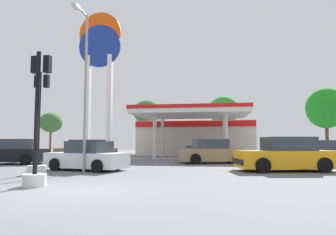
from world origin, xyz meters
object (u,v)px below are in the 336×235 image
Objects in this scene: tree_1 at (147,112)px; traffic_signal_1 at (38,144)px; tree_3 at (326,108)px; car_2 at (86,151)px; car_0 at (212,152)px; tree_0 at (51,123)px; car_1 at (11,153)px; car_3 at (285,156)px; tree_2 at (224,111)px; car_5 at (321,153)px; corner_streetlamp at (84,76)px; station_pole_sign at (99,64)px; traffic_signal_0 at (37,141)px; car_4 at (87,157)px.

traffic_signal_1 is at bearing -87.98° from tree_1.
tree_3 reaches higher than tree_1.
car_2 is 0.70× the size of tree_1.
car_0 is 27.00m from tree_0.
tree_1 is at bearing 77.31° from car_1.
car_3 is 0.73× the size of tree_1.
tree_0 reaches higher than traffic_signal_1.
tree_0 is 0.77× the size of tree_2.
corner_streetlamp is at bearing -150.69° from car_5.
tree_2 is (9.60, -1.19, -0.07)m from tree_1.
corner_streetlamp is at bearing -67.15° from car_2.
tree_1 is (-0.90, 25.48, 3.86)m from traffic_signal_1.
tree_0 reaches higher than car_2.
station_pole_sign is 3.11× the size of traffic_signal_0.
tree_2 reaches higher than traffic_signal_0.
car_0 is at bearing -29.78° from station_pole_sign.
car_4 is at bearing -70.67° from station_pole_sign.
car_4 is 4.03m from corner_streetlamp.
tree_1 is (-8.30, 17.14, 4.46)m from car_0.
tree_0 is 12.89m from tree_1.
car_1 is 1.09× the size of car_4.
tree_0 is (-10.76, 10.61, -4.72)m from station_pole_sign.
car_2 is at bearing -77.47° from station_pole_sign.
station_pole_sign is 2.58× the size of tree_0.
car_5 is 16.26m from traffic_signal_1.
car_0 is 1.02× the size of car_2.
car_5 is 0.82× the size of tree_0.
tree_3 reaches higher than traffic_signal_0.
tree_2 is at bearing -175.95° from tree_3.
tree_0 is at bearing -177.24° from tree_1.
car_1 is 11.42m from traffic_signal_0.
car_3 reaches higher than car_2.
tree_3 is (19.09, 22.87, 4.65)m from car_4.
tree_0 is 28.29m from corner_streetlamp.
traffic_signal_0 is 3.67m from traffic_signal_1.
station_pole_sign reaches higher than corner_streetlamp.
tree_3 is (21.25, -0.36, 0.12)m from tree_1.
traffic_signal_1 is 0.85× the size of tree_0.
car_3 is at bearing -61.87° from tree_1.
car_2 is 12.58m from traffic_signal_0.
corner_streetlamp reaches higher than traffic_signal_0.
tree_3 is (9.42, 21.78, 4.55)m from car_3.
tree_2 reaches higher than car_4.
traffic_signal_1 reaches higher than car_0.
car_0 is at bearing -127.68° from tree_3.
car_3 is 0.65× the size of corner_streetlamp.
tree_1 is (12.81, 0.62, 1.25)m from tree_0.
car_2 is at bearing 176.65° from car_0.
car_5 is at bearing 7.16° from car_1.
corner_streetlamp reaches higher than car_5.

